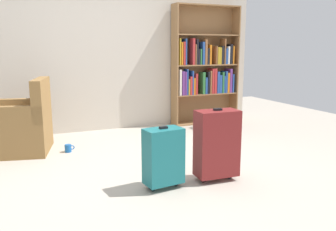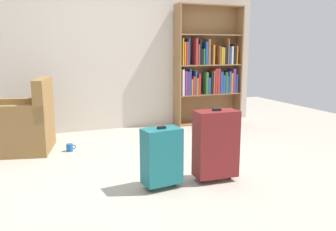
{
  "view_description": "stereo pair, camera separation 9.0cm",
  "coord_description": "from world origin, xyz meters",
  "px_view_note": "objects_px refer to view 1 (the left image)",
  "views": [
    {
      "loc": [
        -1.32,
        -3.28,
        1.27
      ],
      "look_at": [
        0.14,
        0.13,
        0.55
      ],
      "focal_mm": 37.73,
      "sensor_mm": 36.0,
      "label": 1
    },
    {
      "loc": [
        -1.24,
        -3.32,
        1.27
      ],
      "look_at": [
        0.14,
        0.13,
        0.55
      ],
      "focal_mm": 37.73,
      "sensor_mm": 36.0,
      "label": 2
    }
  ],
  "objects_px": {
    "suitcase_teal": "(163,156)",
    "suitcase_dark_red": "(217,143)",
    "mug": "(68,148)",
    "bookshelf": "(205,68)",
    "storage_box": "(215,120)",
    "armchair": "(22,127)"
  },
  "relations": [
    {
      "from": "bookshelf",
      "to": "storage_box",
      "type": "bearing_deg",
      "value": -96.27
    },
    {
      "from": "mug",
      "to": "storage_box",
      "type": "relative_size",
      "value": 0.25
    },
    {
      "from": "armchair",
      "to": "suitcase_teal",
      "type": "distance_m",
      "value": 2.08
    },
    {
      "from": "storage_box",
      "to": "suitcase_dark_red",
      "type": "distance_m",
      "value": 2.29
    },
    {
      "from": "armchair",
      "to": "storage_box",
      "type": "xyz_separation_m",
      "value": [
        2.85,
        0.22,
        -0.19
      ]
    },
    {
      "from": "mug",
      "to": "suitcase_dark_red",
      "type": "bearing_deg",
      "value": -51.84
    },
    {
      "from": "armchair",
      "to": "suitcase_teal",
      "type": "height_order",
      "value": "armchair"
    },
    {
      "from": "suitcase_dark_red",
      "to": "suitcase_teal",
      "type": "bearing_deg",
      "value": 178.38
    },
    {
      "from": "mug",
      "to": "suitcase_teal",
      "type": "xyz_separation_m",
      "value": [
        0.65,
        -1.5,
        0.26
      ]
    },
    {
      "from": "bookshelf",
      "to": "suitcase_teal",
      "type": "distance_m",
      "value": 3.02
    },
    {
      "from": "bookshelf",
      "to": "mug",
      "type": "distance_m",
      "value": 2.69
    },
    {
      "from": "bookshelf",
      "to": "armchair",
      "type": "bearing_deg",
      "value": -167.36
    },
    {
      "from": "mug",
      "to": "suitcase_dark_red",
      "type": "distance_m",
      "value": 1.96
    },
    {
      "from": "suitcase_teal",
      "to": "suitcase_dark_red",
      "type": "bearing_deg",
      "value": -1.62
    },
    {
      "from": "bookshelf",
      "to": "suitcase_teal",
      "type": "xyz_separation_m",
      "value": [
        -1.74,
        -2.38,
        -0.63
      ]
    },
    {
      "from": "armchair",
      "to": "suitcase_teal",
      "type": "xyz_separation_m",
      "value": [
        1.15,
        -1.74,
        -0.01
      ]
    },
    {
      "from": "armchair",
      "to": "suitcase_dark_red",
      "type": "bearing_deg",
      "value": -45.84
    },
    {
      "from": "bookshelf",
      "to": "mug",
      "type": "xyz_separation_m",
      "value": [
        -2.39,
        -0.88,
        -0.89
      ]
    },
    {
      "from": "bookshelf",
      "to": "mug",
      "type": "relative_size",
      "value": 16.16
    },
    {
      "from": "bookshelf",
      "to": "armchair",
      "type": "distance_m",
      "value": 3.03
    },
    {
      "from": "mug",
      "to": "suitcase_dark_red",
      "type": "xyz_separation_m",
      "value": [
        1.19,
        -1.52,
        0.32
      ]
    },
    {
      "from": "bookshelf",
      "to": "storage_box",
      "type": "xyz_separation_m",
      "value": [
        -0.05,
        -0.43,
        -0.81
      ]
    }
  ]
}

